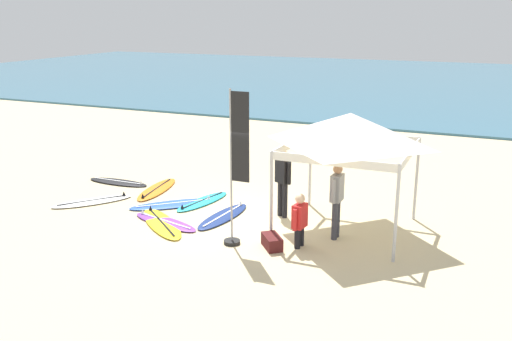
{
  "coord_description": "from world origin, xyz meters",
  "views": [
    {
      "loc": [
        5.41,
        -11.48,
        4.89
      ],
      "look_at": [
        -0.14,
        1.22,
        1.0
      ],
      "focal_mm": 39.66,
      "sensor_mm": 36.0,
      "label": 1
    }
  ],
  "objects_px": {
    "person_red": "(300,218)",
    "banner_flag": "(236,175)",
    "surfboard_orange": "(157,189)",
    "canopy_tent": "(350,129)",
    "surfboard_white": "(92,201)",
    "surfboard_purple": "(165,222)",
    "surfboard_blue": "(174,204)",
    "surfboard_navy": "(223,216)",
    "surfboard_cyan": "(202,201)",
    "gear_bag_near_tent": "(272,242)",
    "person_grey": "(337,196)",
    "person_black": "(283,178)",
    "surfboard_black": "(118,182)",
    "surfboard_yellow": "(161,223)"
  },
  "relations": [
    {
      "from": "surfboard_black",
      "to": "person_red",
      "type": "xyz_separation_m",
      "value": [
        6.49,
        -2.31,
        0.62
      ]
    },
    {
      "from": "surfboard_blue",
      "to": "surfboard_white",
      "type": "bearing_deg",
      "value": -162.14
    },
    {
      "from": "surfboard_cyan",
      "to": "surfboard_purple",
      "type": "bearing_deg",
      "value": -93.07
    },
    {
      "from": "surfboard_orange",
      "to": "surfboard_purple",
      "type": "height_order",
      "value": "same"
    },
    {
      "from": "surfboard_blue",
      "to": "gear_bag_near_tent",
      "type": "bearing_deg",
      "value": -24.41
    },
    {
      "from": "surfboard_black",
      "to": "surfboard_cyan",
      "type": "height_order",
      "value": "same"
    },
    {
      "from": "person_red",
      "to": "surfboard_white",
      "type": "bearing_deg",
      "value": 174.57
    },
    {
      "from": "surfboard_purple",
      "to": "gear_bag_near_tent",
      "type": "relative_size",
      "value": 3.42
    },
    {
      "from": "surfboard_orange",
      "to": "person_black",
      "type": "bearing_deg",
      "value": -7.77
    },
    {
      "from": "gear_bag_near_tent",
      "to": "surfboard_purple",
      "type": "bearing_deg",
      "value": 173.43
    },
    {
      "from": "surfboard_white",
      "to": "person_red",
      "type": "relative_size",
      "value": 1.67
    },
    {
      "from": "surfboard_purple",
      "to": "surfboard_white",
      "type": "bearing_deg",
      "value": 168.54
    },
    {
      "from": "surfboard_purple",
      "to": "surfboard_navy",
      "type": "bearing_deg",
      "value": 39.49
    },
    {
      "from": "canopy_tent",
      "to": "person_red",
      "type": "height_order",
      "value": "canopy_tent"
    },
    {
      "from": "surfboard_navy",
      "to": "banner_flag",
      "type": "xyz_separation_m",
      "value": [
        1.03,
        -1.39,
        1.54
      ]
    },
    {
      "from": "surfboard_white",
      "to": "person_grey",
      "type": "xyz_separation_m",
      "value": [
        6.6,
        0.22,
        0.95
      ]
    },
    {
      "from": "surfboard_cyan",
      "to": "person_grey",
      "type": "distance_m",
      "value": 4.14
    },
    {
      "from": "person_black",
      "to": "person_grey",
      "type": "relative_size",
      "value": 1.0
    },
    {
      "from": "surfboard_orange",
      "to": "person_red",
      "type": "height_order",
      "value": "person_red"
    },
    {
      "from": "surfboard_navy",
      "to": "surfboard_orange",
      "type": "bearing_deg",
      "value": 156.13
    },
    {
      "from": "surfboard_orange",
      "to": "banner_flag",
      "type": "distance_m",
      "value": 4.82
    },
    {
      "from": "canopy_tent",
      "to": "surfboard_black",
      "type": "xyz_separation_m",
      "value": [
        -7.15,
        0.92,
        -2.35
      ]
    },
    {
      "from": "surfboard_white",
      "to": "surfboard_navy",
      "type": "relative_size",
      "value": 0.94
    },
    {
      "from": "person_red",
      "to": "surfboard_orange",
      "type": "bearing_deg",
      "value": 156.75
    },
    {
      "from": "surfboard_purple",
      "to": "surfboard_cyan",
      "type": "relative_size",
      "value": 1.01
    },
    {
      "from": "person_red",
      "to": "person_black",
      "type": "bearing_deg",
      "value": 121.98
    },
    {
      "from": "surfboard_navy",
      "to": "person_red",
      "type": "distance_m",
      "value": 2.58
    },
    {
      "from": "surfboard_white",
      "to": "surfboard_purple",
      "type": "bearing_deg",
      "value": -11.46
    },
    {
      "from": "surfboard_purple",
      "to": "person_grey",
      "type": "height_order",
      "value": "person_grey"
    },
    {
      "from": "surfboard_white",
      "to": "surfboard_cyan",
      "type": "distance_m",
      "value": 2.93
    },
    {
      "from": "surfboard_blue",
      "to": "surfboard_purple",
      "type": "bearing_deg",
      "value": -67.98
    },
    {
      "from": "surfboard_cyan",
      "to": "person_grey",
      "type": "bearing_deg",
      "value": -13.59
    },
    {
      "from": "surfboard_navy",
      "to": "surfboard_cyan",
      "type": "relative_size",
      "value": 1.06
    },
    {
      "from": "canopy_tent",
      "to": "surfboard_white",
      "type": "distance_m",
      "value": 7.14
    },
    {
      "from": "surfboard_navy",
      "to": "surfboard_yellow",
      "type": "distance_m",
      "value": 1.53
    },
    {
      "from": "surfboard_navy",
      "to": "gear_bag_near_tent",
      "type": "relative_size",
      "value": 3.56
    },
    {
      "from": "person_red",
      "to": "banner_flag",
      "type": "relative_size",
      "value": 0.35
    },
    {
      "from": "surfboard_navy",
      "to": "surfboard_purple",
      "type": "xyz_separation_m",
      "value": [
        -1.11,
        -0.91,
        0.0
      ]
    },
    {
      "from": "surfboard_blue",
      "to": "gear_bag_near_tent",
      "type": "relative_size",
      "value": 3.55
    },
    {
      "from": "gear_bag_near_tent",
      "to": "person_grey",
      "type": "bearing_deg",
      "value": 44.69
    },
    {
      "from": "surfboard_black",
      "to": "gear_bag_near_tent",
      "type": "bearing_deg",
      "value": -23.55
    },
    {
      "from": "person_grey",
      "to": "banner_flag",
      "type": "distance_m",
      "value": 2.31
    },
    {
      "from": "surfboard_cyan",
      "to": "surfboard_blue",
      "type": "bearing_deg",
      "value": -139.97
    },
    {
      "from": "canopy_tent",
      "to": "person_red",
      "type": "relative_size",
      "value": 2.34
    },
    {
      "from": "surfboard_purple",
      "to": "surfboard_yellow",
      "type": "relative_size",
      "value": 0.95
    },
    {
      "from": "surfboard_white",
      "to": "surfboard_purple",
      "type": "height_order",
      "value": "same"
    },
    {
      "from": "surfboard_cyan",
      "to": "person_grey",
      "type": "relative_size",
      "value": 1.18
    },
    {
      "from": "surfboard_blue",
      "to": "canopy_tent",
      "type": "bearing_deg",
      "value": 1.72
    },
    {
      "from": "banner_flag",
      "to": "gear_bag_near_tent",
      "type": "distance_m",
      "value": 1.64
    },
    {
      "from": "surfboard_black",
      "to": "surfboard_blue",
      "type": "relative_size",
      "value": 0.94
    }
  ]
}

